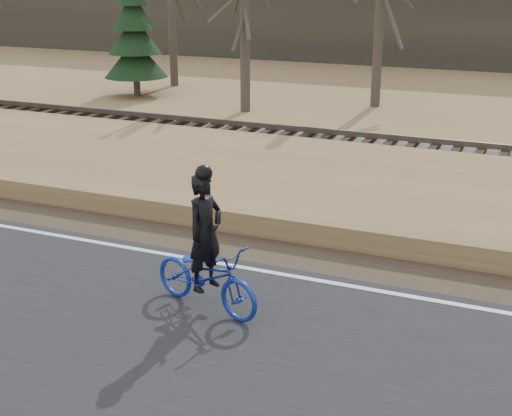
% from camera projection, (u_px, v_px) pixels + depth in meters
% --- Properties ---
extents(edge_line, '(120.00, 0.12, 0.01)m').
position_uv_depth(edge_line, '(5.00, 226.00, 14.58)').
color(edge_line, silver).
rests_on(edge_line, road).
extents(shoulder, '(120.00, 1.60, 0.04)m').
position_uv_depth(shoulder, '(37.00, 214.00, 15.46)').
color(shoulder, '#473A2B').
rests_on(shoulder, ground).
extents(embankment, '(120.00, 5.00, 0.44)m').
position_uv_depth(embankment, '(115.00, 170.00, 18.01)').
color(embankment, '#97754C').
rests_on(embankment, ground).
extents(ballast, '(120.00, 3.00, 0.45)m').
position_uv_depth(ballast, '(187.00, 139.00, 21.32)').
color(ballast, slate).
rests_on(ballast, ground).
extents(railroad, '(120.00, 2.40, 0.29)m').
position_uv_depth(railroad, '(186.00, 129.00, 21.22)').
color(railroad, black).
rests_on(railroad, ballast).
extents(treeline_backdrop, '(120.00, 4.00, 6.00)m').
position_uv_depth(treeline_backdrop, '(374.00, 7.00, 39.58)').
color(treeline_backdrop, '#383328').
rests_on(treeline_backdrop, ground).
extents(cyclist, '(2.15, 1.24, 2.31)m').
position_uv_depth(cyclist, '(206.00, 265.00, 10.88)').
color(cyclist, '#152C96').
rests_on(cyclist, road).
extents(bare_tree_near_left, '(0.36, 0.36, 7.46)m').
position_uv_depth(bare_tree_near_left, '(245.00, 7.00, 25.30)').
color(bare_tree_near_left, '#483F35').
rests_on(bare_tree_near_left, ground).
extents(conifer, '(2.60, 2.60, 5.15)m').
position_uv_depth(conifer, '(134.00, 36.00, 28.94)').
color(conifer, '#483F35').
rests_on(conifer, ground).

